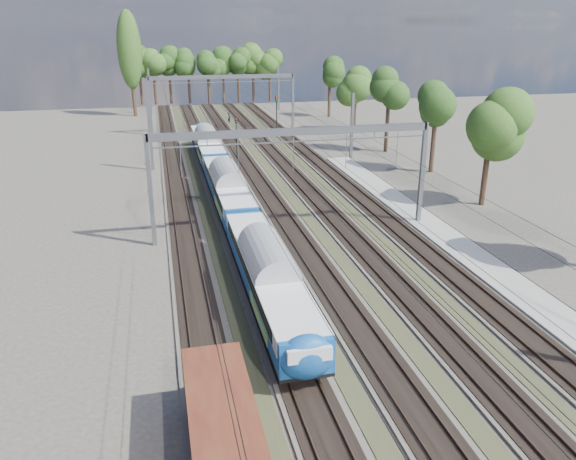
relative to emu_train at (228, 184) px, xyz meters
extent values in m
cube|color=#47423A|center=(-4.50, 7.09, -2.39)|extent=(3.00, 130.00, 0.15)
cube|color=black|center=(-4.50, 7.09, -2.29)|extent=(2.50, 130.00, 0.06)
cube|color=#473326|center=(-5.22, 7.09, -2.19)|extent=(0.08, 130.00, 0.14)
cube|color=#473326|center=(-3.78, 7.09, -2.19)|extent=(0.08, 130.00, 0.14)
cube|color=#47423A|center=(0.00, 7.09, -2.39)|extent=(3.00, 130.00, 0.15)
cube|color=black|center=(0.00, 7.09, -2.29)|extent=(2.50, 130.00, 0.06)
cube|color=#473326|center=(-0.72, 7.09, -2.19)|extent=(0.08, 130.00, 0.14)
cube|color=#473326|center=(0.72, 7.09, -2.19)|extent=(0.08, 130.00, 0.14)
cube|color=#47423A|center=(4.50, 7.09, -2.39)|extent=(3.00, 130.00, 0.15)
cube|color=black|center=(4.50, 7.09, -2.29)|extent=(2.50, 130.00, 0.06)
cube|color=#473326|center=(3.78, 7.09, -2.19)|extent=(0.08, 130.00, 0.14)
cube|color=#473326|center=(5.22, 7.09, -2.19)|extent=(0.08, 130.00, 0.14)
cube|color=#47423A|center=(9.00, 7.09, -2.39)|extent=(3.00, 130.00, 0.15)
cube|color=black|center=(9.00, 7.09, -2.29)|extent=(2.50, 130.00, 0.06)
cube|color=#473326|center=(8.28, 7.09, -2.19)|extent=(0.08, 130.00, 0.14)
cube|color=#473326|center=(9.72, 7.09, -2.19)|extent=(0.08, 130.00, 0.14)
cube|color=#47423A|center=(13.50, 7.09, -2.39)|extent=(3.00, 130.00, 0.15)
cube|color=black|center=(13.50, 7.09, -2.29)|extent=(2.50, 130.00, 0.06)
cube|color=#473326|center=(12.78, 7.09, -2.19)|extent=(0.08, 130.00, 0.14)
cube|color=#473326|center=(14.22, 7.09, -2.19)|extent=(0.08, 130.00, 0.14)
cube|color=#313020|center=(-2.25, 7.09, -2.44)|extent=(1.10, 130.00, 0.05)
cube|color=#313020|center=(2.25, 7.09, -2.44)|extent=(1.10, 130.00, 0.05)
cube|color=#313020|center=(6.75, 7.09, -2.44)|extent=(1.10, 130.00, 0.05)
cube|color=#313020|center=(11.25, 7.09, -2.44)|extent=(1.10, 130.00, 0.05)
cube|color=gray|center=(16.50, -17.91, -2.31)|extent=(3.00, 70.00, 0.30)
cube|color=slate|center=(-7.00, -7.91, 2.04)|extent=(0.35, 0.35, 9.00)
cube|color=slate|center=(16.00, -7.91, 2.04)|extent=(0.35, 0.35, 9.00)
cube|color=slate|center=(4.50, -7.91, 6.24)|extent=(23.00, 0.35, 0.60)
cube|color=slate|center=(-7.00, 40.09, 2.04)|extent=(0.35, 0.35, 9.00)
cube|color=slate|center=(16.00, 40.09, 2.04)|extent=(0.35, 0.35, 9.00)
cube|color=slate|center=(4.50, 40.09, 6.24)|extent=(23.00, 0.35, 0.60)
cube|color=slate|center=(-7.00, 17.09, 1.79)|extent=(0.35, 0.35, 8.50)
cube|color=slate|center=(-7.00, 62.09, 1.79)|extent=(0.35, 0.35, 8.50)
cube|color=slate|center=(18.30, 17.09, 1.79)|extent=(0.35, 0.35, 8.50)
cube|color=slate|center=(18.30, 62.09, 1.79)|extent=(0.35, 0.35, 8.50)
cylinder|color=black|center=(-4.50, 7.09, 3.04)|extent=(0.03, 130.00, 0.03)
cylinder|color=black|center=(-4.50, 7.09, 4.14)|extent=(0.03, 130.00, 0.03)
cylinder|color=black|center=(0.00, 7.09, 3.04)|extent=(0.03, 130.00, 0.03)
cylinder|color=black|center=(0.00, 7.09, 4.14)|extent=(0.03, 130.00, 0.03)
cylinder|color=black|center=(4.50, 7.09, 3.04)|extent=(0.03, 130.00, 0.03)
cylinder|color=black|center=(4.50, 7.09, 4.14)|extent=(0.03, 130.00, 0.03)
cylinder|color=black|center=(9.00, 7.09, 3.04)|extent=(0.03, 130.00, 0.03)
cylinder|color=black|center=(9.00, 7.09, 4.14)|extent=(0.03, 130.00, 0.03)
cylinder|color=black|center=(13.50, 7.09, 3.04)|extent=(0.03, 130.00, 0.03)
cylinder|color=black|center=(13.50, 7.09, 4.14)|extent=(0.03, 130.00, 0.03)
cylinder|color=black|center=(-8.92, 75.68, 1.08)|extent=(0.56, 0.56, 7.08)
sphere|color=#193513|center=(-8.92, 75.68, 6.74)|extent=(4.89, 4.89, 4.89)
cylinder|color=black|center=(-6.57, 73.84, 0.61)|extent=(0.56, 0.56, 6.14)
sphere|color=#193513|center=(-6.57, 73.84, 5.52)|extent=(4.32, 4.32, 4.32)
cylinder|color=black|center=(-2.88, 73.75, 0.64)|extent=(0.56, 0.56, 6.20)
sphere|color=#193513|center=(-2.88, 73.75, 5.60)|extent=(4.47, 4.47, 4.47)
cylinder|color=black|center=(1.12, 75.65, 0.73)|extent=(0.56, 0.56, 6.38)
sphere|color=#193513|center=(1.12, 75.65, 5.83)|extent=(5.25, 5.25, 5.25)
cylinder|color=black|center=(5.08, 73.44, 0.95)|extent=(0.56, 0.56, 6.82)
sphere|color=#193513|center=(5.08, 73.44, 6.40)|extent=(4.00, 4.00, 4.00)
cylinder|color=black|center=(9.02, 74.63, 1.10)|extent=(0.56, 0.56, 7.11)
sphere|color=#193513|center=(9.02, 74.63, 6.79)|extent=(3.94, 3.94, 3.94)
cylinder|color=black|center=(12.60, 73.18, 0.53)|extent=(0.56, 0.56, 5.97)
sphere|color=#193513|center=(12.60, 73.18, 5.31)|extent=(5.21, 5.21, 5.21)
cylinder|color=black|center=(15.31, 76.08, 1.04)|extent=(0.56, 0.56, 7.00)
sphere|color=#193513|center=(15.31, 76.08, 6.64)|extent=(4.77, 4.77, 4.77)
cylinder|color=black|center=(19.06, 73.80, 1.14)|extent=(0.56, 0.56, 7.20)
sphere|color=#193513|center=(19.06, 73.80, 6.89)|extent=(4.13, 4.13, 4.13)
cylinder|color=black|center=(25.05, -4.48, 0.54)|extent=(0.56, 0.56, 6.00)
sphere|color=#193513|center=(25.05, -4.48, 5.35)|extent=(4.72, 4.72, 4.72)
cylinder|color=black|center=(25.03, 8.94, 0.11)|extent=(0.56, 0.56, 5.15)
sphere|color=#193513|center=(25.03, 8.94, 4.23)|extent=(3.57, 3.57, 3.57)
cylinder|color=black|center=(25.07, 21.72, 0.30)|extent=(0.56, 0.56, 5.53)
sphere|color=#193513|center=(25.07, 21.72, 4.73)|extent=(4.15, 4.15, 4.15)
cylinder|color=black|center=(24.38, 35.88, 0.88)|extent=(0.56, 0.56, 6.68)
sphere|color=#193513|center=(24.38, 35.88, 6.22)|extent=(3.34, 3.34, 3.34)
cylinder|color=black|center=(24.94, 51.35, 0.58)|extent=(0.56, 0.56, 6.08)
sphere|color=#193513|center=(24.94, 51.35, 5.44)|extent=(3.86, 3.86, 3.86)
cylinder|color=black|center=(-10.00, 60.09, 5.54)|extent=(0.70, 0.70, 16.00)
ellipsoid|color=#2B4C19|center=(-10.00, 60.09, 9.54)|extent=(4.40, 4.40, 14.08)
cube|color=black|center=(0.00, -26.59, -1.92)|extent=(1.96, 2.94, 0.78)
cube|color=black|center=(0.00, -12.88, -1.92)|extent=(1.96, 2.94, 0.78)
cube|color=navy|center=(0.00, -19.74, -0.45)|extent=(2.74, 19.59, 1.86)
cube|color=silver|center=(0.00, -19.74, 0.04)|extent=(2.82, 18.80, 0.93)
cube|color=black|center=(1.42, -19.74, 0.04)|extent=(0.04, 16.65, 0.69)
cube|color=yellow|center=(0.00, -24.05, -0.94)|extent=(2.84, 5.48, 0.69)
cylinder|color=#999C9F|center=(0.00, -19.74, 0.48)|extent=(2.78, 19.59, 2.78)
cube|color=black|center=(0.00, -6.41, -1.92)|extent=(1.96, 2.94, 0.78)
cube|color=black|center=(0.00, 7.31, -1.92)|extent=(1.96, 2.94, 0.78)
cube|color=navy|center=(0.00, 0.45, -0.45)|extent=(2.74, 19.59, 1.86)
cube|color=silver|center=(0.00, 0.45, 0.04)|extent=(2.82, 18.80, 0.93)
cube|color=black|center=(1.42, 0.45, 0.04)|extent=(0.04, 16.65, 0.69)
cube|color=yellow|center=(0.00, -3.86, -0.94)|extent=(2.84, 5.48, 0.69)
cylinder|color=#999C9F|center=(0.00, 0.45, 0.48)|extent=(2.78, 19.59, 2.78)
cube|color=black|center=(0.00, 13.78, -1.92)|extent=(1.96, 2.94, 0.78)
cube|color=black|center=(0.00, 27.49, -1.92)|extent=(1.96, 2.94, 0.78)
cube|color=navy|center=(0.00, 20.64, -0.45)|extent=(2.74, 19.59, 1.86)
cube|color=silver|center=(0.00, 20.64, 0.04)|extent=(2.82, 18.80, 0.93)
cube|color=black|center=(1.42, 20.64, 0.04)|extent=(0.04, 16.65, 0.69)
cube|color=yellow|center=(0.00, 16.33, -0.94)|extent=(2.84, 5.48, 0.69)
cylinder|color=#999C9F|center=(0.00, 20.64, 0.48)|extent=(2.78, 19.59, 2.78)
ellipsoid|color=navy|center=(0.00, -29.33, -0.40)|extent=(2.78, 1.53, 2.37)
cube|color=black|center=(-4.50, -31.23, -2.02)|extent=(1.78, 2.32, 0.62)
cube|color=#4F1815|center=(-4.50, -35.60, 0.84)|extent=(2.58, 12.48, 0.11)
imported|color=black|center=(6.45, 48.45, -1.58)|extent=(0.62, 0.75, 1.76)
cylinder|color=black|center=(3.73, 20.02, -0.06)|extent=(0.13, 0.13, 4.81)
cube|color=black|center=(3.73, 20.02, 2.69)|extent=(0.37, 0.27, 0.67)
sphere|color=red|center=(3.73, 19.89, 2.88)|extent=(0.15, 0.15, 0.15)
sphere|color=#0C9919|center=(3.73, 19.89, 2.54)|extent=(0.15, 0.15, 0.15)
cylinder|color=black|center=(11.85, 33.40, 0.33)|extent=(0.16, 0.16, 5.58)
cube|color=black|center=(11.85, 33.40, 3.51)|extent=(0.40, 0.25, 0.78)
sphere|color=red|center=(11.85, 33.26, 3.73)|extent=(0.18, 0.18, 0.18)
sphere|color=#0C9919|center=(11.85, 33.26, 3.34)|extent=(0.18, 0.18, 0.18)
camera|label=1|loc=(-6.02, -51.34, 14.54)|focal=35.00mm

